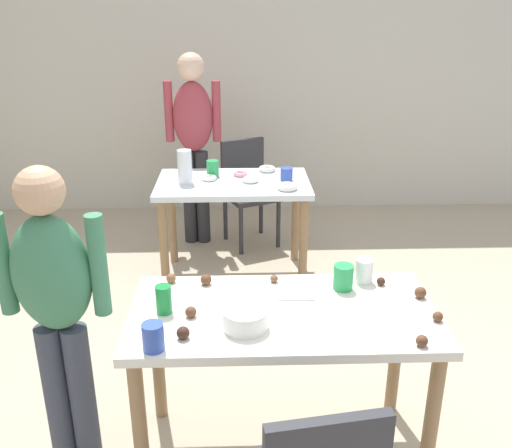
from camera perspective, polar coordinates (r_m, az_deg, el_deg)
ground_plane at (r=2.99m, az=0.14°, el=-19.37°), size 6.40×6.40×0.00m
wall_back at (r=5.49m, az=-1.07°, el=14.77°), size 6.40×0.10×2.60m
dining_table_near at (r=2.47m, az=2.70°, el=-10.77°), size 1.29×0.66×0.75m
dining_table_far at (r=4.10m, az=-2.28°, el=2.74°), size 1.09×0.67×0.75m
chair_far_table at (r=4.80m, az=-0.85°, el=3.88°), size 0.52×0.52×0.87m
person_girl_near at (r=2.45m, az=-19.41°, el=-7.37°), size 0.45×0.22×1.39m
person_adult_far at (r=4.68m, az=-6.28°, el=9.09°), size 0.45×0.22×1.58m
mixing_bowl at (r=2.27m, az=-1.10°, el=-9.46°), size 0.18×0.18×0.08m
soda_can at (r=2.40m, az=-9.23°, el=-7.47°), size 0.07×0.07×0.12m
fork_near at (r=2.49m, az=3.91°, el=-7.56°), size 0.17×0.02×0.01m
cup_near_0 at (r=2.58m, az=8.74°, el=-5.30°), size 0.09×0.09×0.12m
cup_near_1 at (r=2.17m, az=-10.27°, el=-11.08°), size 0.08×0.08×0.11m
cup_near_2 at (r=2.66m, az=10.79°, el=-4.63°), size 0.08×0.08×0.11m
cake_ball_0 at (r=2.59m, az=16.14°, el=-6.62°), size 0.05×0.05×0.05m
cake_ball_1 at (r=2.37m, az=-6.55°, el=-8.75°), size 0.05×0.05×0.05m
cake_ball_2 at (r=2.66m, az=12.42°, el=-5.63°), size 0.04×0.04×0.04m
cake_ball_3 at (r=2.23m, az=-7.32°, el=-10.77°), size 0.05×0.05×0.05m
cake_ball_4 at (r=2.44m, az=17.75°, el=-8.83°), size 0.04×0.04×0.04m
cake_ball_5 at (r=2.65m, az=-8.51°, el=-5.39°), size 0.04×0.04×0.04m
cake_ball_6 at (r=2.61m, az=-5.04°, el=-5.57°), size 0.05×0.05×0.05m
cake_ball_7 at (r=2.26m, az=16.29°, el=-11.17°), size 0.05×0.05×0.05m
cake_ball_8 at (r=2.62m, az=1.82°, el=-5.49°), size 0.04×0.04×0.04m
cake_ball_9 at (r=2.40m, az=-1.06°, el=-8.10°), size 0.05×0.05×0.05m
pitcher_far at (r=4.02m, az=-7.15°, el=5.72°), size 0.10×0.10×0.24m
cup_far_0 at (r=4.18m, az=-4.37°, el=5.59°), size 0.09×0.09×0.12m
cup_far_1 at (r=4.07m, az=3.08°, el=5.00°), size 0.09×0.09×0.09m
donut_far_0 at (r=4.30m, az=1.11°, el=5.55°), size 0.13×0.13×0.04m
donut_far_1 at (r=3.88m, az=3.17°, el=3.76°), size 0.14×0.14×0.04m
donut_far_2 at (r=4.04m, az=-0.57°, el=4.46°), size 0.12×0.12×0.03m
donut_far_3 at (r=4.19m, az=-1.58°, el=5.06°), size 0.11×0.11×0.03m
donut_far_4 at (r=4.10m, az=-4.72°, el=4.62°), size 0.11×0.11×0.03m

